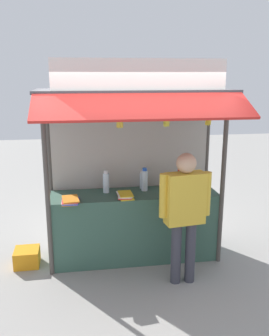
{
  "coord_description": "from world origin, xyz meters",
  "views": [
    {
      "loc": [
        -0.71,
        -4.62,
        2.47
      ],
      "look_at": [
        0.0,
        0.0,
        1.28
      ],
      "focal_mm": 39.29,
      "sensor_mm": 36.0,
      "label": 1
    }
  ],
  "objects_px": {
    "magazine_stack_mid_right": "(125,195)",
    "banana_bunch_inner_right": "(120,121)",
    "plastic_crate": "(27,257)",
    "banana_bunch_leftmost": "(167,120)",
    "banana_bunch_inner_left": "(208,120)",
    "water_bottle_mid_left": "(145,180)",
    "magazine_stack_front_right": "(70,200)",
    "water_bottle_front_left": "(179,179)",
    "water_bottle_left": "(106,182)",
    "vendor_person": "(185,207)",
    "water_bottle_rear_center": "(142,180)",
    "banana_bunch_rightmost": "(93,117)"
  },
  "relations": [
    {
      "from": "banana_bunch_inner_left",
      "to": "magazine_stack_mid_right",
      "type": "bearing_deg",
      "value": 165.53
    },
    {
      "from": "banana_bunch_inner_right",
      "to": "water_bottle_front_left",
      "type": "bearing_deg",
      "value": 30.65
    },
    {
      "from": "water_bottle_front_left",
      "to": "magazine_stack_front_right",
      "type": "relative_size",
      "value": 0.9
    },
    {
      "from": "water_bottle_left",
      "to": "plastic_crate",
      "type": "height_order",
      "value": "water_bottle_left"
    },
    {
      "from": "water_bottle_mid_left",
      "to": "banana_bunch_leftmost",
      "type": "relative_size",
      "value": 1.07
    },
    {
      "from": "water_bottle_mid_left",
      "to": "water_bottle_rear_center",
      "type": "distance_m",
      "value": 0.12
    },
    {
      "from": "vendor_person",
      "to": "plastic_crate",
      "type": "height_order",
      "value": "vendor_person"
    },
    {
      "from": "banana_bunch_inner_right",
      "to": "plastic_crate",
      "type": "xyz_separation_m",
      "value": [
        -1.22,
        0.38,
        -1.83
      ]
    },
    {
      "from": "water_bottle_rear_center",
      "to": "magazine_stack_mid_right",
      "type": "relative_size",
      "value": 0.81
    },
    {
      "from": "water_bottle_left",
      "to": "vendor_person",
      "type": "relative_size",
      "value": 0.19
    },
    {
      "from": "water_bottle_front_left",
      "to": "water_bottle_rear_center",
      "type": "height_order",
      "value": "water_bottle_front_left"
    },
    {
      "from": "water_bottle_rear_center",
      "to": "banana_bunch_inner_left",
      "type": "relative_size",
      "value": 0.85
    },
    {
      "from": "vendor_person",
      "to": "banana_bunch_inner_left",
      "type": "bearing_deg",
      "value": 34.82
    },
    {
      "from": "banana_bunch_inner_left",
      "to": "banana_bunch_inner_right",
      "type": "bearing_deg",
      "value": -179.9
    },
    {
      "from": "water_bottle_front_left",
      "to": "magazine_stack_front_right",
      "type": "height_order",
      "value": "water_bottle_front_left"
    },
    {
      "from": "magazine_stack_mid_right",
      "to": "magazine_stack_front_right",
      "type": "xyz_separation_m",
      "value": [
        -0.7,
        -0.09,
        0.0
      ]
    },
    {
      "from": "water_bottle_mid_left",
      "to": "magazine_stack_mid_right",
      "type": "xyz_separation_m",
      "value": [
        -0.3,
        -0.24,
        -0.12
      ]
    },
    {
      "from": "water_bottle_rear_center",
      "to": "banana_bunch_inner_right",
      "type": "height_order",
      "value": "banana_bunch_inner_right"
    },
    {
      "from": "water_bottle_left",
      "to": "magazine_stack_mid_right",
      "type": "height_order",
      "value": "water_bottle_left"
    },
    {
      "from": "banana_bunch_rightmost",
      "to": "vendor_person",
      "type": "distance_m",
      "value": 1.49
    },
    {
      "from": "water_bottle_left",
      "to": "vendor_person",
      "type": "xyz_separation_m",
      "value": [
        0.85,
        -0.81,
        -0.1
      ]
    },
    {
      "from": "banana_bunch_inner_left",
      "to": "plastic_crate",
      "type": "relative_size",
      "value": 0.91
    },
    {
      "from": "banana_bunch_inner_left",
      "to": "plastic_crate",
      "type": "height_order",
      "value": "banana_bunch_inner_left"
    },
    {
      "from": "magazine_stack_front_right",
      "to": "vendor_person",
      "type": "bearing_deg",
      "value": -20.25
    },
    {
      "from": "water_bottle_left",
      "to": "magazine_stack_front_right",
      "type": "bearing_deg",
      "value": -145.58
    },
    {
      "from": "water_bottle_rear_center",
      "to": "banana_bunch_rightmost",
      "type": "relative_size",
      "value": 1.09
    },
    {
      "from": "plastic_crate",
      "to": "banana_bunch_leftmost",
      "type": "bearing_deg",
      "value": -12.07
    },
    {
      "from": "water_bottle_mid_left",
      "to": "magazine_stack_front_right",
      "type": "distance_m",
      "value": 1.06
    },
    {
      "from": "water_bottle_rear_center",
      "to": "magazine_stack_mid_right",
      "type": "bearing_deg",
      "value": -128.86
    },
    {
      "from": "magazine_stack_mid_right",
      "to": "banana_bunch_inner_left",
      "type": "relative_size",
      "value": 1.05
    },
    {
      "from": "water_bottle_front_left",
      "to": "magazine_stack_mid_right",
      "type": "distance_m",
      "value": 0.85
    },
    {
      "from": "magazine_stack_mid_right",
      "to": "banana_bunch_leftmost",
      "type": "distance_m",
      "value": 1.13
    },
    {
      "from": "water_bottle_front_left",
      "to": "banana_bunch_inner_right",
      "type": "distance_m",
      "value": 1.35
    },
    {
      "from": "vendor_person",
      "to": "water_bottle_left",
      "type": "bearing_deg",
      "value": 128.71
    },
    {
      "from": "water_bottle_left",
      "to": "banana_bunch_inner_left",
      "type": "distance_m",
      "value": 1.57
    },
    {
      "from": "water_bottle_front_left",
      "to": "banana_bunch_inner_left",
      "type": "relative_size",
      "value": 0.97
    },
    {
      "from": "water_bottle_mid_left",
      "to": "banana_bunch_rightmost",
      "type": "relative_size",
      "value": 1.4
    },
    {
      "from": "water_bottle_left",
      "to": "banana_bunch_leftmost",
      "type": "xyz_separation_m",
      "value": [
        0.69,
        -0.49,
        0.88
      ]
    },
    {
      "from": "water_bottle_rear_center",
      "to": "banana_bunch_inner_left",
      "type": "height_order",
      "value": "banana_bunch_inner_left"
    },
    {
      "from": "water_bottle_mid_left",
      "to": "vendor_person",
      "type": "bearing_deg",
      "value": -68.1
    },
    {
      "from": "banana_bunch_leftmost",
      "to": "plastic_crate",
      "type": "bearing_deg",
      "value": 167.93
    },
    {
      "from": "water_bottle_left",
      "to": "magazine_stack_front_right",
      "type": "xyz_separation_m",
      "value": [
        -0.47,
        -0.32,
        -0.11
      ]
    },
    {
      "from": "banana_bunch_inner_right",
      "to": "vendor_person",
      "type": "height_order",
      "value": "banana_bunch_inner_right"
    },
    {
      "from": "water_bottle_mid_left",
      "to": "water_bottle_front_left",
      "type": "bearing_deg",
      "value": 2.96
    },
    {
      "from": "water_bottle_mid_left",
      "to": "water_bottle_rear_center",
      "type": "bearing_deg",
      "value": 97.42
    },
    {
      "from": "magazine_stack_mid_right",
      "to": "banana_bunch_inner_right",
      "type": "relative_size",
      "value": 1.02
    },
    {
      "from": "banana_bunch_inner_left",
      "to": "banana_bunch_rightmost",
      "type": "bearing_deg",
      "value": -179.95
    },
    {
      "from": "water_bottle_rear_center",
      "to": "banana_bunch_inner_right",
      "type": "distance_m",
      "value": 1.15
    },
    {
      "from": "water_bottle_mid_left",
      "to": "banana_bunch_inner_left",
      "type": "distance_m",
      "value": 1.21
    },
    {
      "from": "banana_bunch_rightmost",
      "to": "plastic_crate",
      "type": "relative_size",
      "value": 0.71
    }
  ]
}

